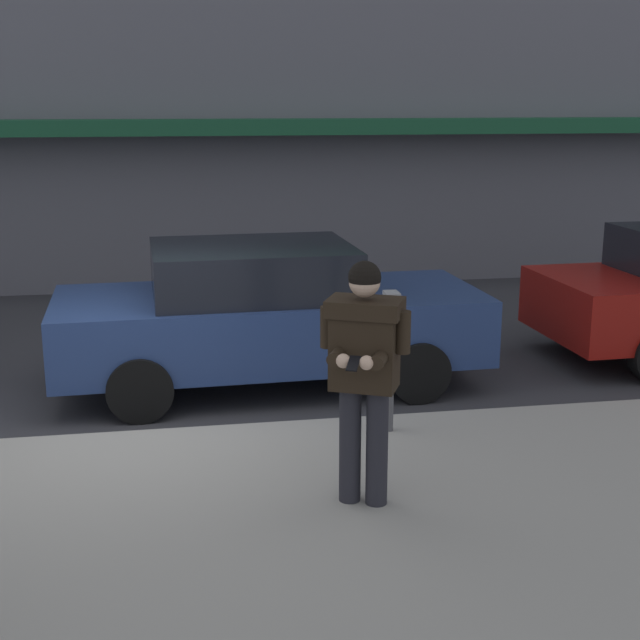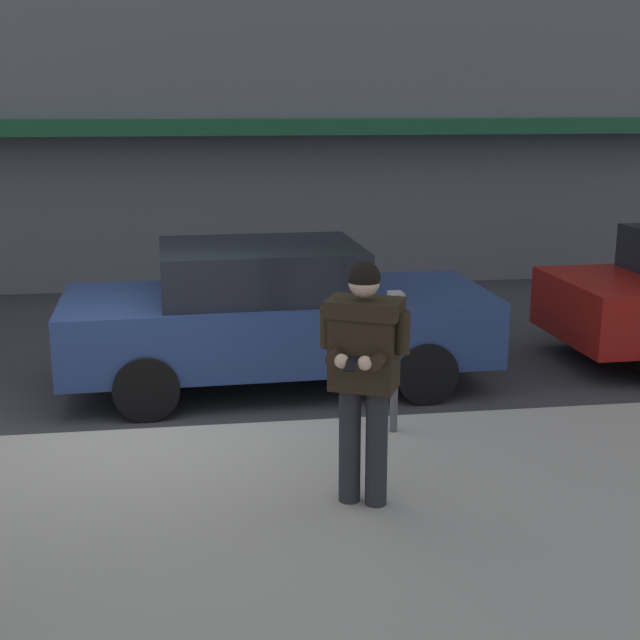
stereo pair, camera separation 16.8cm
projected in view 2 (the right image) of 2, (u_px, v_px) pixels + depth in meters
ground_plane at (139, 435)px, 8.23m from camera, size 80.00×80.00×0.00m
sidewalk at (277, 580)px, 5.62m from camera, size 32.00×5.30×0.14m
curb_paint_line at (247, 427)px, 8.42m from camera, size 28.00×0.12×0.01m
parked_sedan_mid at (274, 314)px, 9.50m from camera, size 4.55×2.03×1.54m
man_texting_on_phone at (364, 358)px, 6.28m from camera, size 0.62×0.65×1.81m
parking_meter at (395, 342)px, 7.74m from camera, size 0.12×0.18×1.27m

